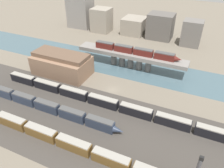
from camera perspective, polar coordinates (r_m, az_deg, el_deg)
The scene contains 13 objects.
ground_plane at distance 98.61m, azimuth 0.14°, elevation -1.43°, with size 400.00×400.00×0.00m, color #756B5B.
railbed_yard at distance 82.19m, azimuth -6.90°, elevation -10.12°, with size 280.00×42.00×0.01m, color #423D38.
river_water at distance 116.66m, azimuth 4.80°, elevation 4.39°, with size 320.00×24.05×0.01m, color #47606B.
bridge at distance 113.79m, azimuth 4.94°, elevation 7.14°, with size 57.65×7.70×8.24m.
train_on_bridge at distance 111.53m, azimuth 6.20°, elevation 8.60°, with size 44.89×2.88×3.45m.
train_yard_mid at distance 92.11m, azimuth -18.86°, elevation -4.80°, with size 72.50×2.78×4.16m.
train_yard_far at distance 85.60m, azimuth 2.73°, elevation -6.05°, with size 115.32×2.78×3.95m.
warehouse_building at distance 111.04m, azimuth -12.97°, elevation 5.13°, with size 28.03×15.02×11.16m.
city_block_far_left at distance 175.43m, azimuth -8.24°, elevation 18.06°, with size 17.27×13.26×22.04m, color gray.
city_block_left at distance 164.64m, azimuth -2.75°, elevation 16.36°, with size 13.16×12.06×16.65m, color gray.
city_block_center at distance 161.47m, azimuth 5.79°, elevation 14.90°, with size 15.13×15.69×11.29m, color gray.
city_block_right at distance 154.82m, azimuth 12.53°, elevation 14.52°, with size 16.53×13.11×16.61m, color #605B56.
city_block_far_right at distance 148.60m, azimuth 20.11°, elevation 12.37°, with size 11.72×10.30×15.93m, color slate.
Camera 1 is at (33.46, -73.82, 56.16)m, focal length 35.00 mm.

